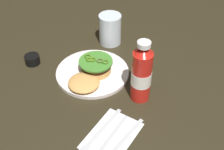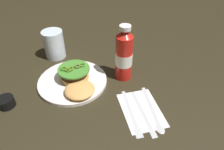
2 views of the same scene
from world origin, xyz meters
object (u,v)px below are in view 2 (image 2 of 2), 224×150
object	(u,v)px
burger_sandwich	(76,79)
ketchup_bottle	(124,56)
condiment_cup	(6,102)
butter_knife	(144,115)
spoon_utensil	(154,114)
water_glass	(54,44)
dinner_plate	(72,81)
fork_utensil	(132,116)
napkin	(141,110)

from	to	relation	value
burger_sandwich	ketchup_bottle	size ratio (longest dim) A/B	0.91
condiment_cup	butter_knife	distance (m)	0.46
spoon_utensil	water_glass	bearing A→B (deg)	-151.95
spoon_utensil	burger_sandwich	bearing A→B (deg)	-138.34
dinner_plate	condiment_cup	size ratio (longest dim) A/B	4.72
burger_sandwich	spoon_utensil	bearing A→B (deg)	41.66
condiment_cup	fork_utensil	size ratio (longest dim) A/B	0.28
dinner_plate	ketchup_bottle	xyz separation A→B (m)	(0.03, 0.20, 0.09)
dinner_plate	butter_knife	bearing A→B (deg)	37.33
dinner_plate	fork_utensil	bearing A→B (deg)	32.55
dinner_plate	water_glass	xyz separation A→B (m)	(-0.21, -0.03, 0.05)
water_glass	butter_knife	size ratio (longest dim) A/B	0.61
condiment_cup	napkin	xyz separation A→B (m)	(0.17, 0.42, -0.02)
butter_knife	burger_sandwich	bearing A→B (deg)	-142.19
napkin	fork_utensil	bearing A→B (deg)	-68.62
ketchup_bottle	condiment_cup	xyz separation A→B (m)	(0.01, -0.43, -0.08)
burger_sandwich	fork_utensil	bearing A→B (deg)	32.52
burger_sandwich	dinner_plate	bearing A→B (deg)	-147.23
burger_sandwich	water_glass	distance (m)	0.24
napkin	fork_utensil	xyz separation A→B (m)	(0.02, -0.04, 0.00)
butter_knife	spoon_utensil	size ratio (longest dim) A/B	0.99
fork_utensil	condiment_cup	bearing A→B (deg)	-116.79
dinner_plate	condiment_cup	distance (m)	0.23
condiment_cup	fork_utensil	bearing A→B (deg)	63.21
dinner_plate	fork_utensil	world-z (taller)	dinner_plate
napkin	fork_utensil	size ratio (longest dim) A/B	0.87
dinner_plate	water_glass	distance (m)	0.22
ketchup_bottle	napkin	world-z (taller)	ketchup_bottle
ketchup_bottle	condiment_cup	distance (m)	0.44
burger_sandwich	fork_utensil	size ratio (longest dim) A/B	0.99
fork_utensil	water_glass	bearing A→B (deg)	-158.23
fork_utensil	burger_sandwich	bearing A→B (deg)	-147.48
ketchup_bottle	fork_utensil	distance (m)	0.23
burger_sandwich	ketchup_bottle	xyz separation A→B (m)	(0.01, 0.18, 0.07)
burger_sandwich	water_glass	bearing A→B (deg)	-169.38
fork_utensil	butter_knife	bearing A→B (deg)	74.44
water_glass	fork_utensil	size ratio (longest dim) A/B	0.61
water_glass	spoon_utensil	xyz separation A→B (m)	(0.46, 0.25, -0.06)
ketchup_bottle	butter_knife	size ratio (longest dim) A/B	1.09
condiment_cup	dinner_plate	bearing A→B (deg)	100.65
water_glass	condiment_cup	bearing A→B (deg)	-38.28
fork_utensil	butter_knife	xyz separation A→B (m)	(0.01, 0.04, 0.00)
burger_sandwich	fork_utensil	xyz separation A→B (m)	(0.21, 0.13, -0.03)
condiment_cup	water_glass	bearing A→B (deg)	141.72
burger_sandwich	butter_knife	bearing A→B (deg)	37.81
butter_knife	condiment_cup	bearing A→B (deg)	-115.86
condiment_cup	napkin	distance (m)	0.45
napkin	butter_knife	world-z (taller)	butter_knife
burger_sandwich	butter_knife	world-z (taller)	burger_sandwich
burger_sandwich	water_glass	world-z (taller)	water_glass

